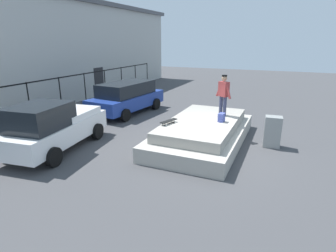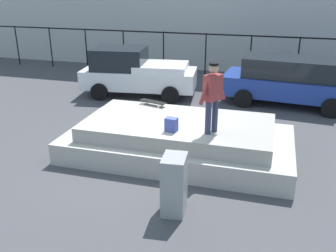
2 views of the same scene
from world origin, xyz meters
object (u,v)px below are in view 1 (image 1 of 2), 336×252
Objects in this scene: skateboarder at (224,93)px; backpack at (221,118)px; skateboard at (169,121)px; car_white_pickup_near at (53,126)px; utility_box at (272,132)px; car_blue_hatchback_mid at (127,97)px.

skateboarder is 1.21m from backpack.
skateboard is 2.49× the size of backpack.
backpack is 6.17m from car_white_pickup_near.
car_white_pickup_near is 3.83× the size of utility_box.
car_white_pickup_near is at bearing 117.25° from skateboard.
skateboard is at bearing 141.42° from skateboarder.
skateboarder is 1.39× the size of utility_box.
utility_box is (3.50, -7.25, -0.32)m from car_white_pickup_near.
backpack is at bearing -115.38° from car_blue_hatchback_mid.
car_white_pickup_near is (-2.93, 5.43, -0.17)m from backpack.
utility_box is (-0.35, -2.00, -1.27)m from skateboarder.
car_white_pickup_near reaches higher than utility_box.
backpack is 6.50m from car_blue_hatchback_mid.
skateboarder reaches higher than backpack.
skateboarder reaches higher than skateboard.
skateboard is at bearing -62.75° from car_white_pickup_near.
skateboard is 3.90m from utility_box.
skateboard is 2.00m from backpack.
car_blue_hatchback_mid is at bearing 68.77° from utility_box.
car_blue_hatchback_mid is at bearing 71.80° from skateboarder.
utility_box is (0.56, -1.82, -0.49)m from backpack.
utility_box is at bearing -64.26° from car_white_pickup_near.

